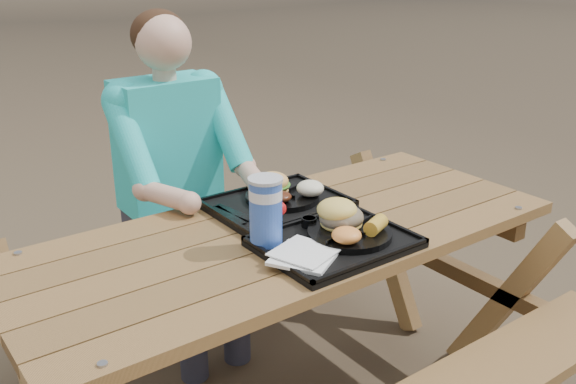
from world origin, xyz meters
TOP-DOWN VIEW (x-y plane):
  - picnic_table at (0.00, 0.00)m, footprint 1.80×1.49m
  - tray_near at (0.04, -0.18)m, footprint 0.45×0.35m
  - tray_far at (0.08, 0.17)m, footprint 0.45×0.35m
  - plate_near at (0.10, -0.19)m, footprint 0.26×0.26m
  - plate_far at (0.11, 0.18)m, footprint 0.26×0.26m
  - napkin_stack at (-0.11, -0.22)m, footprint 0.23×0.23m
  - soda_cup at (-0.14, -0.07)m, footprint 0.10×0.10m
  - condiment_bbq at (0.04, -0.05)m, footprint 0.05×0.05m
  - condiment_mustard at (0.10, -0.06)m, footprint 0.05×0.05m
  - sandwich at (0.10, -0.14)m, footprint 0.13×0.13m
  - mac_cheese at (0.03, -0.24)m, footprint 0.09×0.09m
  - corn_cob at (0.15, -0.24)m, footprint 0.10×0.10m
  - cutlery_far at (-0.10, 0.18)m, footprint 0.06×0.18m
  - burger at (0.10, 0.23)m, footprint 0.12×0.12m
  - baked_beans at (0.06, 0.13)m, footprint 0.08×0.08m
  - potato_salad at (0.18, 0.12)m, footprint 0.10×0.10m
  - diner at (-0.06, 0.71)m, footprint 0.48×0.84m

SIDE VIEW (x-z plane):
  - picnic_table at x=0.00m, z-range 0.00..0.75m
  - diner at x=-0.06m, z-range 0.00..1.28m
  - tray_near at x=0.04m, z-range 0.75..0.77m
  - tray_far at x=0.08m, z-range 0.75..0.77m
  - cutlery_far at x=-0.10m, z-range 0.77..0.78m
  - napkin_stack at x=-0.11m, z-range 0.77..0.79m
  - plate_near at x=0.10m, z-range 0.77..0.79m
  - plate_far at x=0.11m, z-range 0.77..0.79m
  - condiment_mustard at x=0.10m, z-range 0.77..0.80m
  - condiment_bbq at x=0.04m, z-range 0.77..0.80m
  - baked_beans at x=0.06m, z-range 0.79..0.82m
  - mac_cheese at x=0.03m, z-range 0.79..0.83m
  - corn_cob at x=0.15m, z-range 0.79..0.84m
  - potato_salad at x=0.18m, z-range 0.79..0.84m
  - burger at x=0.10m, z-range 0.79..0.90m
  - sandwich at x=0.10m, z-range 0.79..0.93m
  - soda_cup at x=-0.14m, z-range 0.77..0.97m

